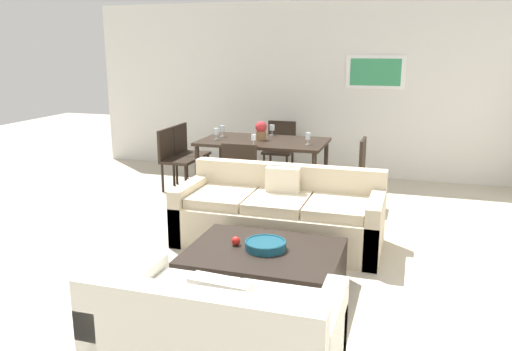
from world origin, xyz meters
name	(u,v)px	position (x,y,z in m)	size (l,w,h in m)	color
ground_plane	(259,253)	(0.00, 0.00, 0.00)	(18.00, 18.00, 0.00)	#BCB29E
back_wall_unit	(344,90)	(0.30, 3.53, 1.35)	(8.40, 0.09, 2.70)	silver
sofa_beige	(280,216)	(0.12, 0.34, 0.29)	(2.10, 0.90, 0.78)	beige
loveseat_white	(219,342)	(0.38, -2.06, 0.29)	(1.41, 0.90, 0.78)	silver
coffee_table	(264,271)	(0.29, -0.79, 0.19)	(1.26, 0.97, 0.38)	black
decorative_bowl	(266,245)	(0.30, -0.78, 0.42)	(0.35, 0.35, 0.07)	navy
apple_on_coffee_table	(236,241)	(0.03, -0.77, 0.42)	(0.08, 0.08, 0.08)	red
dining_table	(263,145)	(-0.60, 2.16, 0.68)	(1.74, 1.02, 0.75)	black
dining_chair_left_far	(187,149)	(-1.87, 2.39, 0.50)	(0.44, 0.44, 0.88)	black
dining_chair_right_near	(353,167)	(0.68, 1.93, 0.50)	(0.44, 0.44, 0.88)	black
dining_chair_left_near	(173,155)	(-1.87, 1.93, 0.50)	(0.44, 0.44, 0.88)	black
dining_chair_foot	(242,172)	(-0.60, 1.24, 0.50)	(0.44, 0.44, 0.88)	black
dining_chair_head	(280,146)	(-0.60, 3.07, 0.50)	(0.44, 0.44, 0.88)	black
wine_glass_right_near	(308,137)	(0.06, 2.03, 0.86)	(0.07, 0.07, 0.16)	silver
wine_glass_foot	(254,138)	(-0.60, 1.71, 0.86)	(0.06, 0.06, 0.16)	silver
wine_glass_left_near	(216,132)	(-1.25, 2.03, 0.86)	(0.07, 0.07, 0.16)	silver
wine_glass_head	(272,128)	(-0.60, 2.61, 0.86)	(0.07, 0.07, 0.15)	silver
wine_glass_left_far	(222,129)	(-1.25, 2.28, 0.86)	(0.07, 0.07, 0.16)	silver
centerpiece_vase	(261,130)	(-0.64, 2.19, 0.89)	(0.16, 0.16, 0.26)	olive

